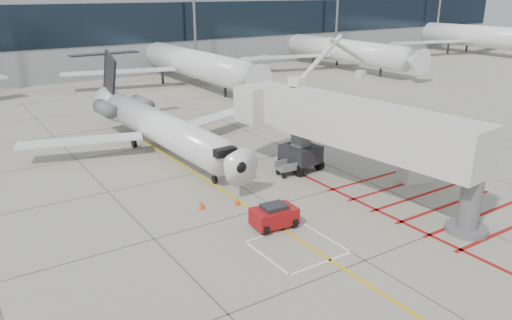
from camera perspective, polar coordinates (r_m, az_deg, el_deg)
ground_plane at (r=28.78m, az=6.65°, el=-7.98°), size 260.00×260.00×0.00m
regional_jet at (r=39.68m, az=-9.72°, el=5.07°), size 22.92×28.45×7.26m
jet_bridge at (r=32.73m, az=13.14°, el=2.61°), size 11.81×21.15×8.07m
pushback_tug at (r=28.67m, az=2.08°, el=-6.32°), size 2.65×1.78×1.47m
baggage_cart at (r=36.61m, az=3.79°, el=-0.89°), size 1.89×1.30×1.13m
ground_power_unit at (r=37.11m, az=17.82°, el=-0.94°), size 2.55×1.80×1.84m
cone_nose at (r=31.32m, az=-6.23°, el=-5.09°), size 0.39×0.39×0.54m
cone_side at (r=31.67m, az=-2.18°, el=-4.73°), size 0.37×0.37×0.51m
terminal_building at (r=93.56m, az=-17.25°, el=14.50°), size 180.00×28.00×14.00m
terminal_glass_band at (r=80.17m, az=-14.29°, el=14.86°), size 180.00×0.10×6.00m
bg_aircraft_c at (r=72.81m, az=-8.17°, el=13.00°), size 33.81×37.56×11.27m
bg_aircraft_d at (r=88.39m, az=8.86°, el=13.98°), size 33.65×37.39×11.22m
bg_aircraft_e at (r=116.97m, az=23.26°, el=14.34°), size 39.09×43.43×13.03m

